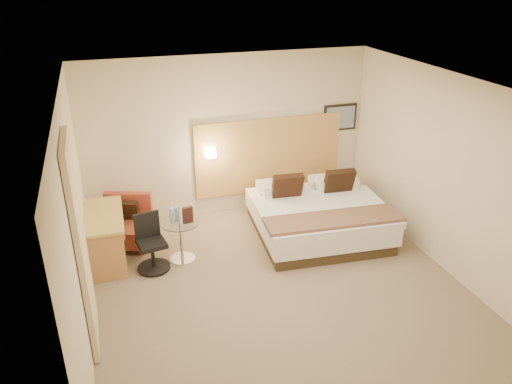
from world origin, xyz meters
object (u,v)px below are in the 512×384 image
object	(u,v)px
side_table	(181,239)
desk	(106,224)
bed	(318,215)
desk_chair	(151,247)
lounge_chair	(127,226)

from	to	relation	value
side_table	desk	world-z (taller)	desk
bed	desk_chair	xyz separation A→B (m)	(-2.64, -0.21, 0.02)
lounge_chair	desk_chair	xyz separation A→B (m)	(0.28, -0.81, 0.03)
lounge_chair	desk_chair	bearing A→B (deg)	-71.13
side_table	desk	size ratio (longest dim) A/B	0.52
lounge_chair	desk	world-z (taller)	lounge_chair
side_table	desk_chair	bearing A→B (deg)	-167.71
side_table	lounge_chair	bearing A→B (deg)	135.22
side_table	desk_chair	xyz separation A→B (m)	(-0.44, -0.10, -0.01)
bed	desk_chair	distance (m)	2.65
side_table	desk_chair	distance (m)	0.45
lounge_chair	side_table	xyz separation A→B (m)	(0.72, -0.71, 0.04)
bed	desk	distance (m)	3.23
desk	desk_chair	bearing A→B (deg)	-35.48
bed	desk	world-z (taller)	bed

